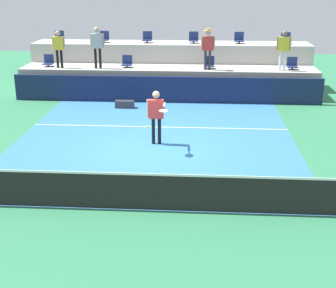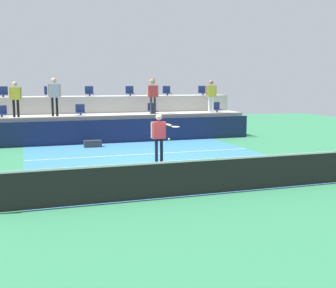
% 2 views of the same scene
% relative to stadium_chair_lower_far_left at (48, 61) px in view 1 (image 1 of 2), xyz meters
% --- Properties ---
extents(ground_plane, '(40.00, 40.00, 0.00)m').
position_rel_stadium_chair_lower_far_left_xyz_m(ground_plane, '(5.37, -7.23, -1.46)').
color(ground_plane, '#2D754C').
extents(court_inner_paint, '(9.00, 10.00, 0.01)m').
position_rel_stadium_chair_lower_far_left_xyz_m(court_inner_paint, '(5.37, -6.23, -1.46)').
color(court_inner_paint, teal).
rests_on(court_inner_paint, ground_plane).
extents(court_service_line, '(9.00, 0.06, 0.00)m').
position_rel_stadium_chair_lower_far_left_xyz_m(court_service_line, '(5.37, -4.83, -1.46)').
color(court_service_line, white).
rests_on(court_service_line, ground_plane).
extents(tennis_net, '(10.48, 0.08, 1.07)m').
position_rel_stadium_chair_lower_far_left_xyz_m(tennis_net, '(5.37, -11.23, -0.97)').
color(tennis_net, black).
rests_on(tennis_net, ground_plane).
extents(sponsor_backboard, '(13.00, 0.16, 1.10)m').
position_rel_stadium_chair_lower_far_left_xyz_m(sponsor_backboard, '(5.37, -1.23, -0.91)').
color(sponsor_backboard, '#141E42').
rests_on(sponsor_backboard, ground_plane).
extents(seating_tier_lower, '(13.00, 1.80, 1.25)m').
position_rel_stadium_chair_lower_far_left_xyz_m(seating_tier_lower, '(5.37, 0.07, -0.84)').
color(seating_tier_lower, '#ADAAA3').
rests_on(seating_tier_lower, ground_plane).
extents(seating_tier_upper, '(13.00, 1.80, 2.10)m').
position_rel_stadium_chair_lower_far_left_xyz_m(seating_tier_upper, '(5.37, 1.87, -0.41)').
color(seating_tier_upper, '#ADAAA3').
rests_on(seating_tier_upper, ground_plane).
extents(stadium_chair_lower_far_left, '(0.44, 0.40, 0.52)m').
position_rel_stadium_chair_lower_far_left_xyz_m(stadium_chair_lower_far_left, '(0.00, 0.00, 0.00)').
color(stadium_chair_lower_far_left, '#2D2D33').
rests_on(stadium_chair_lower_far_left, seating_tier_lower).
extents(stadium_chair_lower_left, '(0.44, 0.40, 0.52)m').
position_rel_stadium_chair_lower_far_left_xyz_m(stadium_chair_lower_left, '(3.55, 0.00, 0.00)').
color(stadium_chair_lower_left, '#2D2D33').
rests_on(stadium_chair_lower_left, seating_tier_lower).
extents(stadium_chair_lower_right, '(0.44, 0.40, 0.52)m').
position_rel_stadium_chair_lower_far_left_xyz_m(stadium_chair_lower_right, '(7.17, 0.00, 0.00)').
color(stadium_chair_lower_right, '#2D2D33').
rests_on(stadium_chair_lower_right, seating_tier_lower).
extents(stadium_chair_lower_far_right, '(0.44, 0.40, 0.52)m').
position_rel_stadium_chair_lower_far_left_xyz_m(stadium_chair_lower_far_right, '(10.75, 0.00, 0.00)').
color(stadium_chair_lower_far_right, '#2D2D33').
rests_on(stadium_chair_lower_far_right, seating_tier_lower).
extents(stadium_chair_upper_far_left, '(0.44, 0.40, 0.52)m').
position_rel_stadium_chair_lower_far_left_xyz_m(stadium_chair_upper_far_left, '(0.03, 1.80, 0.85)').
color(stadium_chair_upper_far_left, '#2D2D33').
rests_on(stadium_chair_upper_far_left, seating_tier_upper).
extents(stadium_chair_upper_left, '(0.44, 0.40, 0.52)m').
position_rel_stadium_chair_lower_far_left_xyz_m(stadium_chair_upper_left, '(2.21, 1.80, 0.85)').
color(stadium_chair_upper_left, '#2D2D33').
rests_on(stadium_chair_upper_left, seating_tier_upper).
extents(stadium_chair_upper_mid_left, '(0.44, 0.40, 0.52)m').
position_rel_stadium_chair_lower_far_left_xyz_m(stadium_chair_upper_mid_left, '(4.26, 1.80, 0.85)').
color(stadium_chair_upper_mid_left, '#2D2D33').
rests_on(stadium_chair_upper_mid_left, seating_tier_upper).
extents(stadium_chair_upper_mid_right, '(0.44, 0.40, 0.52)m').
position_rel_stadium_chair_lower_far_left_xyz_m(stadium_chair_upper_mid_right, '(6.44, 1.80, 0.85)').
color(stadium_chair_upper_mid_right, '#2D2D33').
rests_on(stadium_chair_upper_mid_right, seating_tier_upper).
extents(stadium_chair_upper_right, '(0.44, 0.40, 0.52)m').
position_rel_stadium_chair_lower_far_left_xyz_m(stadium_chair_upper_right, '(8.56, 1.80, 0.85)').
color(stadium_chair_upper_right, '#2D2D33').
rests_on(stadium_chair_upper_right, seating_tier_upper).
extents(stadium_chair_upper_far_right, '(0.44, 0.40, 0.52)m').
position_rel_stadium_chair_lower_far_left_xyz_m(stadium_chair_upper_far_right, '(10.70, 1.80, 0.85)').
color(stadium_chair_upper_far_right, '#2D2D33').
rests_on(stadium_chair_upper_far_right, seating_tier_upper).
extents(tennis_player, '(0.74, 1.19, 1.72)m').
position_rel_stadium_chair_lower_far_left_xyz_m(tennis_player, '(5.45, -6.64, -0.41)').
color(tennis_player, black).
rests_on(tennis_player, ground_plane).
extents(spectator_in_grey, '(0.57, 0.21, 1.61)m').
position_rel_stadium_chair_lower_far_left_xyz_m(spectator_in_grey, '(0.63, -0.38, 0.74)').
color(spectator_in_grey, black).
rests_on(spectator_in_grey, seating_tier_lower).
extents(spectator_in_white, '(0.62, 0.25, 1.77)m').
position_rel_stadium_chair_lower_far_left_xyz_m(spectator_in_white, '(2.33, -0.38, 0.87)').
color(spectator_in_white, black).
rests_on(spectator_in_white, seating_tier_lower).
extents(spectator_with_hat, '(0.59, 0.42, 1.74)m').
position_rel_stadium_chair_lower_far_left_xyz_m(spectator_with_hat, '(7.09, -0.38, 0.86)').
color(spectator_with_hat, '#2D2D33').
rests_on(spectator_with_hat, seating_tier_lower).
extents(spectator_leaning_on_rail, '(0.59, 0.23, 1.68)m').
position_rel_stadium_chair_lower_far_left_xyz_m(spectator_leaning_on_rail, '(10.26, -0.38, 0.80)').
color(spectator_leaning_on_rail, white).
rests_on(spectator_leaning_on_rail, seating_tier_lower).
extents(tennis_ball, '(0.07, 0.07, 0.07)m').
position_rel_stadium_chair_lower_far_left_xyz_m(tennis_ball, '(5.33, -8.04, -0.46)').
color(tennis_ball, '#CCE033').
extents(equipment_bag, '(0.76, 0.28, 0.30)m').
position_rel_stadium_chair_lower_far_left_xyz_m(equipment_bag, '(3.75, -2.29, -1.31)').
color(equipment_bag, '#333338').
rests_on(equipment_bag, ground_plane).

